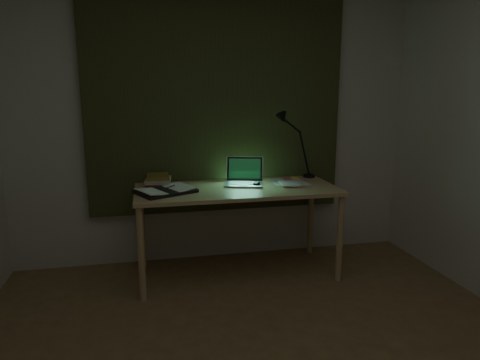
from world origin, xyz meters
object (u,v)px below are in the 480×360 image
at_px(book_stack, 157,180).
at_px(loose_papers, 283,184).
at_px(desk, 237,231).
at_px(open_textbook, 166,191).
at_px(laptop, 244,172).
at_px(desk_lamp, 310,146).

height_order(book_stack, loose_papers, book_stack).
distance_m(desk, book_stack, 0.78).
bearing_deg(open_textbook, loose_papers, -21.85).
bearing_deg(loose_papers, laptop, 170.83).
bearing_deg(loose_papers, book_stack, 169.28).
bearing_deg(open_textbook, laptop, -15.02).
bearing_deg(desk, open_textbook, -174.29).
distance_m(book_stack, desk_lamp, 1.37).
height_order(laptop, desk_lamp, desk_lamp).
bearing_deg(desk_lamp, loose_papers, -138.85).
bearing_deg(book_stack, loose_papers, -10.72).
relative_size(open_textbook, desk_lamp, 0.73).
height_order(open_textbook, book_stack, book_stack).
bearing_deg(book_stack, laptop, -11.44).
height_order(desk, open_textbook, open_textbook).
bearing_deg(desk, book_stack, 161.00).
height_order(loose_papers, desk_lamp, desk_lamp).
xyz_separation_m(desk, laptop, (0.07, 0.07, 0.48)).
relative_size(laptop, loose_papers, 0.99).
height_order(desk, laptop, laptop).
height_order(laptop, open_textbook, laptop).
distance_m(laptop, loose_papers, 0.34).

